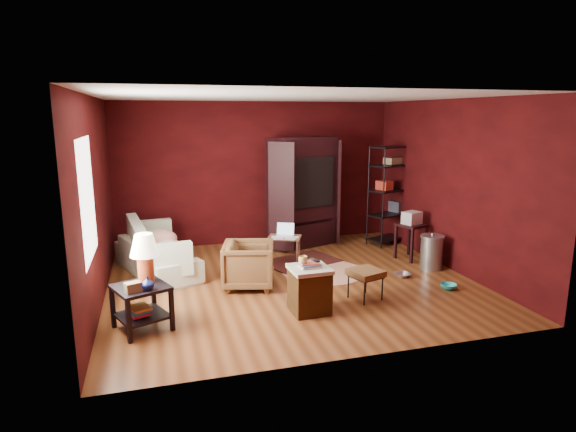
% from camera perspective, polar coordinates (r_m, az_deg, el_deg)
% --- Properties ---
extents(room, '(5.54, 5.04, 2.84)m').
position_cam_1_polar(room, '(7.20, 0.16, 2.78)').
color(room, brown).
rests_on(room, ground).
extents(sofa, '(1.22, 2.00, 0.75)m').
position_cam_1_polar(sofa, '(8.12, -15.35, -4.00)').
color(sofa, beige).
rests_on(sofa, ground).
extents(armchair, '(0.85, 0.89, 0.76)m').
position_cam_1_polar(armchair, '(7.25, -4.66, -5.54)').
color(armchair, black).
rests_on(armchair, ground).
extents(pet_bowl_steel, '(0.26, 0.10, 0.25)m').
position_cam_1_polar(pet_bowl_steel, '(7.94, 13.47, -6.16)').
color(pet_bowl_steel, silver).
rests_on(pet_bowl_steel, ground).
extents(pet_bowl_turquoise, '(0.25, 0.13, 0.24)m').
position_cam_1_polar(pet_bowl_turquoise, '(7.60, 18.53, -7.34)').
color(pet_bowl_turquoise, '#29C3C3').
rests_on(pet_bowl_turquoise, ground).
extents(vase, '(0.20, 0.21, 0.15)m').
position_cam_1_polar(vase, '(5.86, -16.31, -7.70)').
color(vase, '#0B113B').
rests_on(vase, side_table).
extents(mug, '(0.12, 0.10, 0.12)m').
position_cam_1_polar(mug, '(6.18, 1.80, -5.10)').
color(mug, '#D4BB67').
rests_on(mug, hamper).
extents(side_table, '(0.76, 0.76, 1.15)m').
position_cam_1_polar(side_table, '(6.06, -16.82, -6.44)').
color(side_table, black).
rests_on(side_table, ground).
extents(sofa_cushions, '(1.00, 1.97, 0.79)m').
position_cam_1_polar(sofa_cushions, '(8.12, -15.50, -3.95)').
color(sofa_cushions, beige).
rests_on(sofa_cushions, sofa).
extents(hamper, '(0.52, 0.52, 0.70)m').
position_cam_1_polar(hamper, '(6.36, 2.56, -8.60)').
color(hamper, '#42260F').
rests_on(hamper, ground).
extents(footstool, '(0.52, 0.52, 0.43)m').
position_cam_1_polar(footstool, '(6.84, 9.19, -6.78)').
color(footstool, black).
rests_on(footstool, ground).
extents(rug_round, '(1.77, 1.77, 0.01)m').
position_cam_1_polar(rug_round, '(8.01, 4.23, -6.60)').
color(rug_round, beige).
rests_on(rug_round, ground).
extents(rug_oriental, '(1.48, 1.23, 0.01)m').
position_cam_1_polar(rug_oriental, '(8.51, 1.56, -5.37)').
color(rug_oriental, '#541B16').
rests_on(rug_oriental, ground).
extents(laptop_desk, '(0.67, 0.59, 0.69)m').
position_cam_1_polar(laptop_desk, '(8.34, -0.41, -2.79)').
color(laptop_desk, brown).
rests_on(laptop_desk, ground).
extents(tv_armoire, '(1.59, 1.19, 2.13)m').
position_cam_1_polar(tv_armoire, '(9.39, 1.74, 3.12)').
color(tv_armoire, black).
rests_on(tv_armoire, ground).
extents(wire_shelving, '(1.04, 0.74, 1.95)m').
position_cam_1_polar(wire_shelving, '(9.77, 12.21, 2.98)').
color(wire_shelving, black).
rests_on(wire_shelving, ground).
extents(small_stand, '(0.56, 0.56, 0.87)m').
position_cam_1_polar(small_stand, '(8.80, 14.43, -0.91)').
color(small_stand, black).
rests_on(small_stand, ground).
extents(trash_can, '(0.43, 0.43, 0.62)m').
position_cam_1_polar(trash_can, '(8.42, 16.64, -4.11)').
color(trash_can, '#ADB1B5').
rests_on(trash_can, ground).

